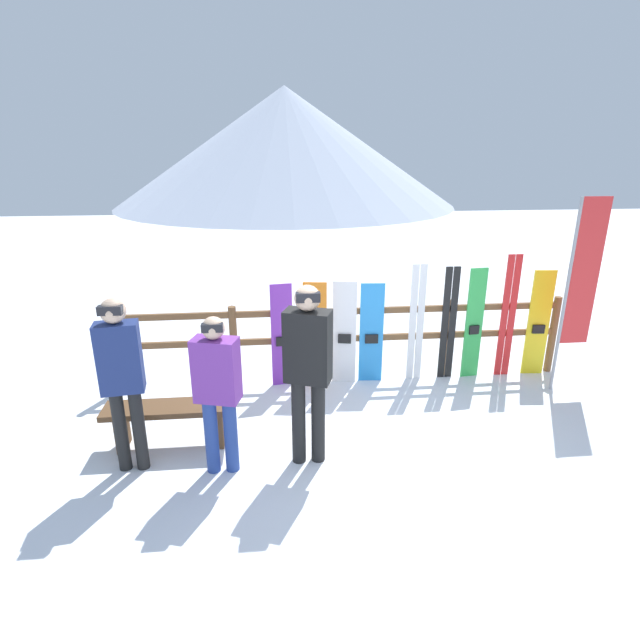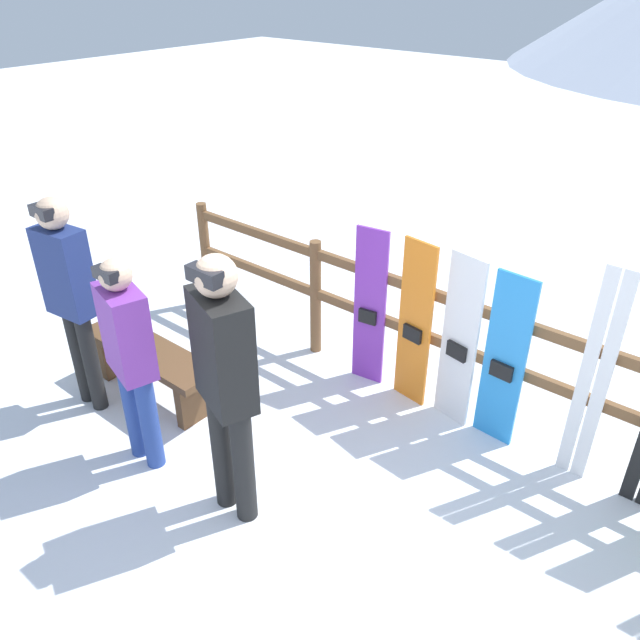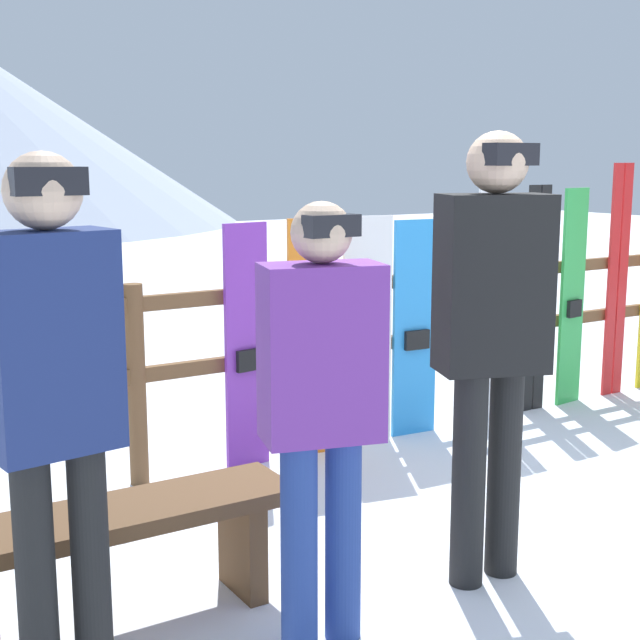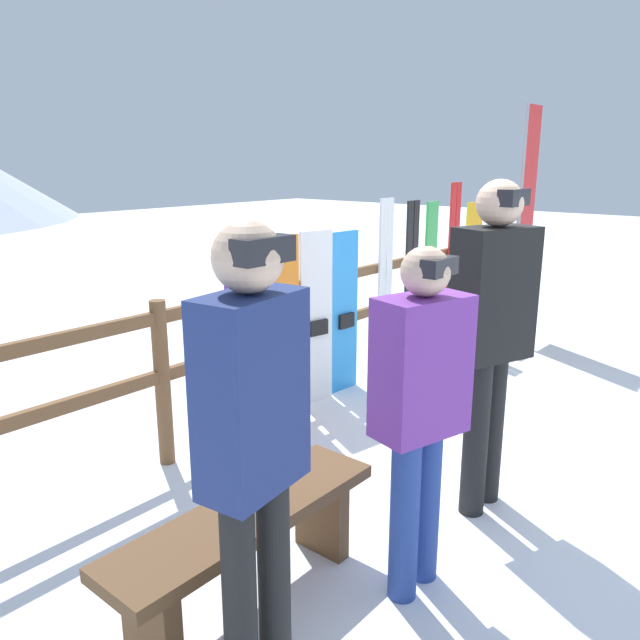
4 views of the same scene
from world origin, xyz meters
The scene contains 17 objects.
ground_plane centered at (0.00, 0.00, 0.00)m, with size 40.00×40.00×0.00m, color white.
mountain_backdrop centered at (0.00, 23.76, 3.00)m, with size 18.00×18.00×6.00m.
fence centered at (0.00, 1.76, 0.66)m, with size 5.91×0.10×1.09m.
bench centered at (-2.03, 0.38, 0.34)m, with size 1.34×0.36×0.46m.
person_black centered at (-0.62, -0.04, 1.08)m, with size 0.48×0.37×1.83m.
person_purple centered at (-1.47, -0.12, 0.92)m, with size 0.45×0.32×1.58m.
person_navy centered at (-2.34, 0.00, 1.04)m, with size 0.40×0.26×1.74m.
snowboard_purple centered at (-0.83, 1.70, 0.69)m, with size 0.28×0.09×1.38m.
snowboard_orange centered at (-0.40, 1.70, 0.69)m, with size 0.30×0.09×1.39m.
snowboard_white centered at (-0.02, 1.70, 0.69)m, with size 0.31×0.10×1.39m.
snowboard_blue centered at (0.34, 1.70, 0.67)m, with size 0.31×0.07×1.36m.
ski_pair_white centered at (0.95, 1.70, 0.80)m, with size 0.19×0.02×1.59m.
ski_pair_black centered at (1.38, 1.70, 0.78)m, with size 0.19×0.02×1.55m.
snowboard_green centered at (1.73, 1.70, 0.76)m, with size 0.25×0.08×1.53m.
ski_pair_red centered at (2.20, 1.70, 0.85)m, with size 0.20×0.02×1.69m.
snowboard_yellow centered at (2.64, 1.70, 0.73)m, with size 0.29×0.07×1.47m.
rental_flag centered at (2.78, 1.21, 1.44)m, with size 0.40×0.04×2.46m.
Camera 1 is at (-0.93, -4.33, 2.99)m, focal length 28.00 mm.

